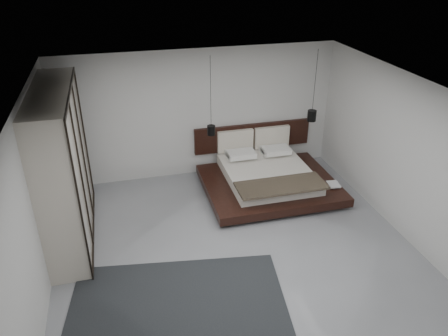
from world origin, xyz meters
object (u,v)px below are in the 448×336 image
object	(u,v)px
lattice_screen	(54,142)
pendant_right	(312,115)
pendant_left	(211,130)
bed	(267,176)
rug	(178,312)
wardrobe	(63,168)

from	to	relation	value
lattice_screen	pendant_right	world-z (taller)	pendant_right
pendant_left	pendant_right	size ratio (longest dim) A/B	1.06
bed	rug	bearing A→B (deg)	-128.34
pendant_right	pendant_left	bearing A→B (deg)	180.00
bed	pendant_right	distance (m)	1.62
lattice_screen	pendant_right	size ratio (longest dim) A/B	1.70
pendant_left	rug	bearing A→B (deg)	-110.63
bed	wardrobe	size ratio (longest dim) A/B	0.99
rug	bed	bearing A→B (deg)	51.66
bed	wardrobe	world-z (taller)	wardrobe
pendant_right	rug	world-z (taller)	pendant_right
wardrobe	pendant_right	bearing A→B (deg)	12.41
wardrobe	rug	world-z (taller)	wardrobe
lattice_screen	rug	xyz separation A→B (m)	(1.75, -3.59, -1.29)
wardrobe	pendant_left	bearing A→B (deg)	21.50
lattice_screen	pendant_right	xyz separation A→B (m)	(5.27, -0.12, 0.09)
lattice_screen	rug	world-z (taller)	lattice_screen
pendant_right	rug	distance (m)	5.13
pendant_right	bed	bearing A→B (deg)	-159.38
pendant_left	rug	xyz separation A→B (m)	(-1.30, -3.46, -1.28)
pendant_left	rug	world-z (taller)	pendant_left
wardrobe	lattice_screen	bearing A→B (deg)	101.59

